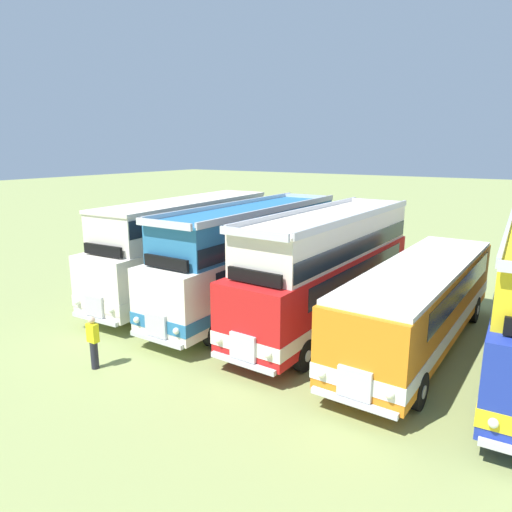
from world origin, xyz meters
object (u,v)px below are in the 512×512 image
at_px(bus_second_in_row, 253,255).
at_px(marshal_person, 93,342).
at_px(bus_third_in_row, 329,266).
at_px(bus_fourth_in_row, 421,299).
at_px(bus_first_in_row, 187,243).

bearing_deg(bus_second_in_row, marshal_person, -97.39).
distance_m(bus_second_in_row, marshal_person, 7.75).
relative_size(bus_third_in_row, bus_fourth_in_row, 0.98).
xyz_separation_m(bus_second_in_row, bus_fourth_in_row, (7.11, -0.28, -0.61)).
height_order(bus_fourth_in_row, marshal_person, bus_fourth_in_row).
xyz_separation_m(bus_second_in_row, bus_third_in_row, (3.56, -0.08, -0.00)).
bearing_deg(bus_first_in_row, bus_third_in_row, 0.52).
distance_m(bus_first_in_row, marshal_person, 8.00).
bearing_deg(marshal_person, bus_first_in_row, 109.25).
relative_size(bus_third_in_row, marshal_person, 6.42).
distance_m(bus_first_in_row, bus_third_in_row, 7.12).
bearing_deg(bus_fourth_in_row, bus_second_in_row, 177.76).
distance_m(bus_third_in_row, bus_fourth_in_row, 3.61).
relative_size(bus_first_in_row, marshal_person, 6.42).
xyz_separation_m(bus_third_in_row, marshal_person, (-4.54, -7.46, -1.47)).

